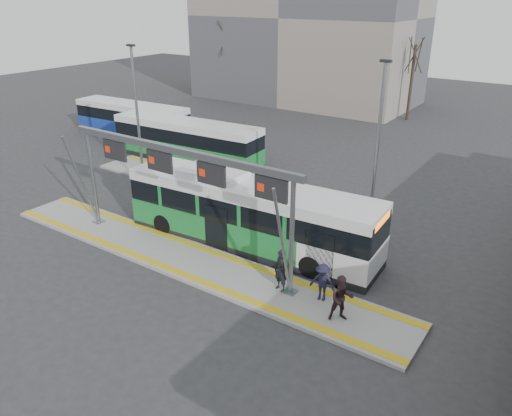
{
  "coord_description": "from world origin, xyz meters",
  "views": [
    {
      "loc": [
        14.26,
        -14.89,
        11.6
      ],
      "look_at": [
        1.93,
        3.0,
        2.08
      ],
      "focal_mm": 35.0,
      "sensor_mm": 36.0,
      "label": 1
    }
  ],
  "objects_px": {
    "hero_bus": "(249,215)",
    "passenger_a": "(281,271)",
    "passenger_b": "(341,298)",
    "gantry": "(178,171)",
    "passenger_c": "(322,282)"
  },
  "relations": [
    {
      "from": "passenger_b",
      "to": "passenger_c",
      "type": "bearing_deg",
      "value": 110.23
    },
    {
      "from": "gantry",
      "to": "hero_bus",
      "type": "xyz_separation_m",
      "value": [
        1.89,
        2.75,
        -2.68
      ]
    },
    {
      "from": "passenger_b",
      "to": "passenger_a",
      "type": "bearing_deg",
      "value": 134.89
    },
    {
      "from": "hero_bus",
      "to": "passenger_a",
      "type": "distance_m",
      "value": 4.55
    },
    {
      "from": "gantry",
      "to": "passenger_a",
      "type": "relative_size",
      "value": 7.03
    },
    {
      "from": "gantry",
      "to": "passenger_c",
      "type": "xyz_separation_m",
      "value": [
        7.16,
        0.31,
        -3.35
      ]
    },
    {
      "from": "gantry",
      "to": "passenger_c",
      "type": "height_order",
      "value": "gantry"
    },
    {
      "from": "gantry",
      "to": "passenger_b",
      "type": "bearing_deg",
      "value": -3.22
    },
    {
      "from": "passenger_a",
      "to": "passenger_b",
      "type": "relative_size",
      "value": 0.99
    },
    {
      "from": "hero_bus",
      "to": "passenger_b",
      "type": "distance_m",
      "value": 7.25
    },
    {
      "from": "passenger_a",
      "to": "passenger_c",
      "type": "xyz_separation_m",
      "value": [
        1.72,
        0.35,
        -0.12
      ]
    },
    {
      "from": "hero_bus",
      "to": "passenger_b",
      "type": "xyz_separation_m",
      "value": [
        6.47,
        -3.22,
        -0.54
      ]
    },
    {
      "from": "gantry",
      "to": "hero_bus",
      "type": "height_order",
      "value": "gantry"
    },
    {
      "from": "gantry",
      "to": "hero_bus",
      "type": "relative_size",
      "value": 1.0
    },
    {
      "from": "hero_bus",
      "to": "passenger_a",
      "type": "xyz_separation_m",
      "value": [
        3.55,
        -2.79,
        -0.55
      ]
    }
  ]
}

